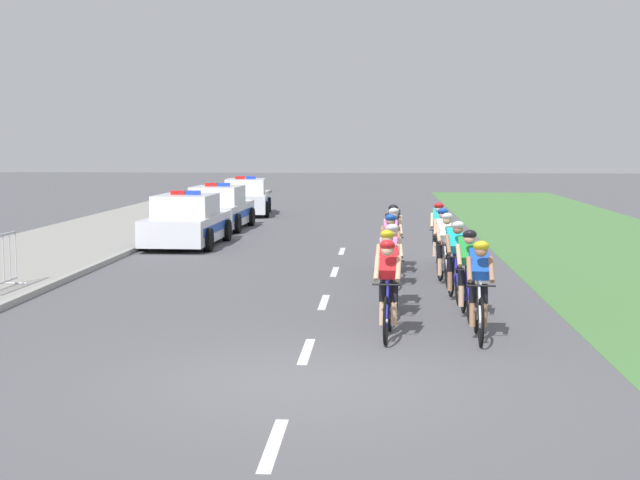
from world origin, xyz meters
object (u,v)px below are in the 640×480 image
cyclist_second (479,288)px  cyclist_eleventh (394,235)px  cyclist_fifth (390,264)px  police_car_third (246,198)px  cyclist_seventh (390,249)px  cyclist_twelfth (439,232)px  cyclist_sixth (455,260)px  cyclist_eighth (445,247)px  cyclist_lead (388,287)px  cyclist_fourth (467,272)px  police_car_second (218,209)px  cyclist_ninth (392,240)px  cyclist_tenth (443,240)px  cyclist_third (388,272)px  police_car_nearest (187,222)px

cyclist_second → cyclist_eleventh: size_ratio=1.00×
cyclist_fifth → police_car_third: 21.67m
cyclist_seventh → cyclist_eleventh: size_ratio=1.00×
cyclist_seventh → cyclist_twelfth: same height
cyclist_sixth → cyclist_eighth: 1.98m
cyclist_lead → cyclist_fourth: bearing=51.1°
cyclist_eighth → police_car_third: size_ratio=0.38×
cyclist_sixth → cyclist_twelfth: bearing=89.7°
police_car_second → cyclist_sixth: bearing=-63.5°
cyclist_ninth → cyclist_second: bearing=-79.8°
cyclist_eighth → cyclist_tenth: (0.05, 1.36, 0.00)m
cyclist_lead → cyclist_seventh: bearing=88.9°
cyclist_second → cyclist_seventh: 5.08m
cyclist_tenth → police_car_second: (-6.93, 10.57, -0.11)m
cyclist_seventh → cyclist_twelfth: bearing=71.5°
cyclist_third → cyclist_fifth: size_ratio=1.00×
police_car_nearest → cyclist_tenth: bearing=-38.3°
cyclist_second → cyclist_fifth: 2.99m
cyclist_ninth → police_car_second: (-5.82, 10.54, -0.11)m
cyclist_fifth → police_car_second: 15.63m
cyclist_fourth → cyclist_lead: bearing=-128.9°
cyclist_eleventh → cyclist_twelfth: same height
cyclist_eighth → cyclist_twelfth: 3.20m
cyclist_tenth → police_car_second: bearing=123.3°
cyclist_eighth → police_car_third: bearing=110.6°
cyclist_eighth → cyclist_twelfth: (0.08, 3.20, 0.00)m
cyclist_eighth → cyclist_ninth: size_ratio=1.00×
cyclist_eleventh → cyclist_twelfth: size_ratio=1.00×
cyclist_eighth → cyclist_eleventh: bearing=112.6°
cyclist_fourth → cyclist_twelfth: bearing=90.3°
cyclist_fifth → cyclist_eighth: bearing=66.2°
cyclist_eighth → cyclist_eleventh: (-1.02, 2.44, 0.00)m
cyclist_fifth → cyclist_sixth: (1.21, 0.64, 0.00)m
cyclist_fourth → cyclist_tenth: 4.99m
cyclist_fourth → cyclist_seventh: same height
cyclist_second → police_car_third: size_ratio=0.38×
cyclist_fifth → police_car_nearest: bearing=121.2°
cyclist_fifth → police_car_third: (-5.73, 20.90, -0.11)m
cyclist_seventh → police_car_third: size_ratio=0.38×
cyclist_fourth → cyclist_second: bearing=-89.4°
cyclist_second → cyclist_eleventh: 7.84m
cyclist_sixth → cyclist_eleventh: size_ratio=1.00×
cyclist_fourth → cyclist_eleventh: size_ratio=1.00×
cyclist_second → cyclist_eighth: 5.31m
cyclist_lead → police_car_nearest: (-5.67, 12.12, -0.11)m
police_car_second → police_car_third: size_ratio=0.98×
cyclist_eighth → cyclist_tenth: 1.36m
cyclist_fifth → cyclist_eighth: (1.15, 2.62, 0.00)m
cyclist_third → police_car_second: 16.66m
cyclist_fourth → police_car_second: (-7.00, 15.56, -0.11)m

